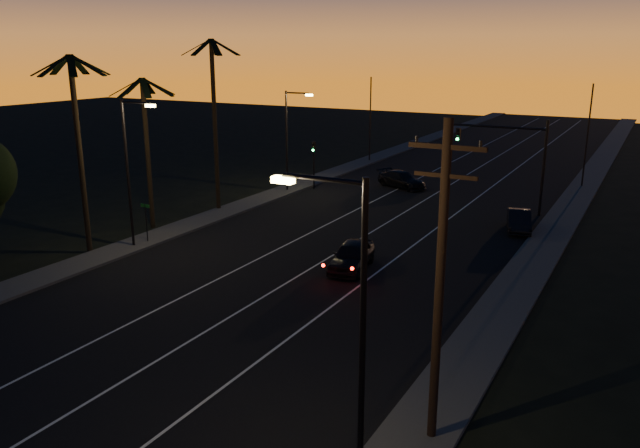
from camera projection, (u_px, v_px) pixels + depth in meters
The scene contains 21 objects.
road at pixel (364, 231), 41.78m from camera, with size 20.00×170.00×0.01m, color black.
sidewalk_left at pixel (229, 210), 46.96m from camera, with size 2.40×170.00×0.16m, color #373735.
sidewalk_right at pixel (537, 256), 36.56m from camera, with size 2.40×170.00×0.16m, color #373735.
lane_stripe_left at pixel (325, 225), 43.17m from camera, with size 0.12×160.00×0.01m, color silver.
lane_stripe_mid at pixel (371, 232), 41.54m from camera, with size 0.12×160.00×0.01m, color silver.
lane_stripe_right at pixel (421, 240), 39.92m from camera, with size 0.12×160.00×0.01m, color silver.
palm_near at pixel (78, 135), 35.60m from camera, with size 4.25×4.16×11.53m.
palm_mid at pixel (146, 136), 41.16m from camera, with size 4.25×4.16×10.03m.
palm_far at pixel (214, 109), 45.39m from camera, with size 4.25×4.16×12.53m.
streetlight_left_near at pixel (131, 162), 36.88m from camera, with size 2.55×0.26×9.00m.
streetlight_left_far at pixel (290, 133), 52.13m from camera, with size 2.55×0.26×8.50m.
streetlight_right_near at pixel (352, 325), 15.13m from camera, with size 2.55×0.26×9.00m.
street_sign at pixel (146, 218), 38.76m from camera, with size 0.70×0.06×2.60m.
utility_pole at pixel (440, 280), 18.09m from camera, with size 2.20×0.28×10.00m.
signal_mast at pixel (512, 149), 45.61m from camera, with size 7.10×0.41×7.00m.
signal_post at pixel (314, 156), 53.83m from camera, with size 0.28×0.37×4.20m.
far_pole_left at pixel (370, 120), 66.76m from camera, with size 0.14×0.14×9.00m, color black.
far_pole_right at pixel (587, 137), 54.02m from camera, with size 0.14×0.14×9.00m, color black.
lead_car at pixel (352, 256), 34.45m from camera, with size 2.66×5.30×1.55m.
right_car at pixel (519, 221), 41.85m from camera, with size 2.44×4.38×1.37m.
cross_car at pixel (402, 179), 54.98m from camera, with size 5.24×3.74×1.41m.
Camera 1 is at (16.73, -6.56, 11.76)m, focal length 35.00 mm.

